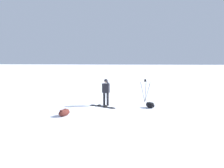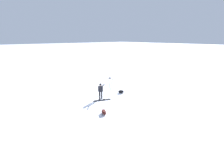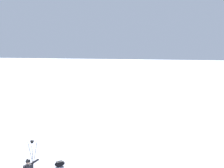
{
  "view_description": "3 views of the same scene",
  "coord_description": "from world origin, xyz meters",
  "px_view_note": "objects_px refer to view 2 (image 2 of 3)",
  "views": [
    {
      "loc": [
        2.37,
        -11.62,
        2.64
      ],
      "look_at": [
        0.73,
        -1.12,
        1.41
      ],
      "focal_mm": 31.6,
      "sensor_mm": 36.0,
      "label": 1
    },
    {
      "loc": [
        -7.37,
        -10.83,
        5.81
      ],
      "look_at": [
        0.67,
        -1.41,
        1.75
      ],
      "focal_mm": 22.76,
      "sensor_mm": 36.0,
      "label": 2
    },
    {
      "loc": [
        -9.06,
        -6.92,
        6.67
      ],
      "look_at": [
        0.0,
        -4.34,
        5.32
      ],
      "focal_mm": 39.22,
      "sensor_mm": 36.0,
      "label": 3
    }
  ],
  "objects_px": {
    "snowboard": "(102,100)",
    "snowboarder": "(101,90)",
    "gear_bag_small": "(104,112)",
    "gear_bag_large": "(121,92)",
    "camera_tripod": "(110,81)"
  },
  "relations": [
    {
      "from": "snowboard",
      "to": "gear_bag_large",
      "type": "relative_size",
      "value": 2.48
    },
    {
      "from": "snowboarder",
      "to": "gear_bag_small",
      "type": "relative_size",
      "value": 2.16
    },
    {
      "from": "snowboarder",
      "to": "gear_bag_small",
      "type": "distance_m",
      "value": 3.12
    },
    {
      "from": "gear_bag_small",
      "to": "snowboarder",
      "type": "bearing_deg",
      "value": 58.59
    },
    {
      "from": "gear_bag_small",
      "to": "camera_tripod",
      "type": "bearing_deg",
      "value": 45.22
    },
    {
      "from": "camera_tripod",
      "to": "gear_bag_small",
      "type": "xyz_separation_m",
      "value": [
        -3.9,
        -3.93,
        -0.89
      ]
    },
    {
      "from": "snowboarder",
      "to": "gear_bag_small",
      "type": "bearing_deg",
      "value": -121.41
    },
    {
      "from": "snowboard",
      "to": "snowboarder",
      "type": "bearing_deg",
      "value": 68.47
    },
    {
      "from": "snowboarder",
      "to": "gear_bag_small",
      "type": "height_order",
      "value": "snowboarder"
    },
    {
      "from": "snowboarder",
      "to": "gear_bag_large",
      "type": "xyz_separation_m",
      "value": [
        2.61,
        -0.21,
        -0.8
      ]
    },
    {
      "from": "snowboarder",
      "to": "snowboard",
      "type": "bearing_deg",
      "value": -111.53
    },
    {
      "from": "gear_bag_large",
      "to": "gear_bag_small",
      "type": "xyz_separation_m",
      "value": [
        -4.18,
        -2.37,
        0.0
      ]
    },
    {
      "from": "snowboarder",
      "to": "gear_bag_small",
      "type": "xyz_separation_m",
      "value": [
        -1.57,
        -2.57,
        -0.8
      ]
    },
    {
      "from": "snowboard",
      "to": "gear_bag_small",
      "type": "bearing_deg",
      "value": -122.91
    },
    {
      "from": "camera_tripod",
      "to": "snowboarder",
      "type": "bearing_deg",
      "value": -149.77
    }
  ]
}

